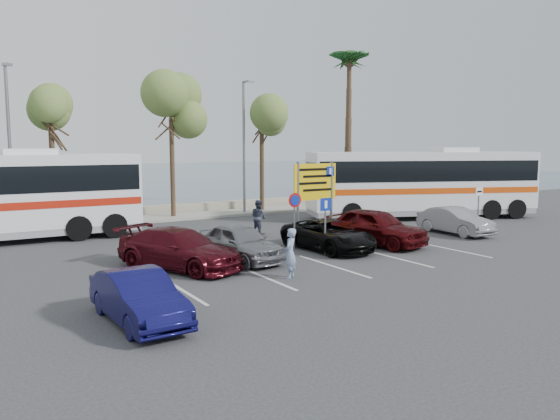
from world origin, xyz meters
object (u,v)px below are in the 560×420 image
car_silver_b (455,221)px  suv_black (329,235)px  direction_sign (315,188)px  car_blue (139,297)px  car_maroon (179,249)px  pedestrian_near (290,253)px  car_silver_a (240,243)px  coach_bus_right (421,186)px  street_lamp_left (9,139)px  pedestrian_far (258,217)px  car_red (375,227)px  street_lamp_right (244,140)px

car_silver_b → suv_black: bearing=-177.6°
direction_sign → car_blue: (-10.00, -6.70, -1.80)m
car_maroon → pedestrian_near: size_ratio=2.96×
car_silver_a → car_silver_b: (11.74, 0.00, -0.05)m
pedestrian_near → car_blue: bearing=-22.9°
direction_sign → pedestrian_near: bearing=-132.3°
car_blue → pedestrian_near: size_ratio=2.33×
car_maroon → direction_sign: bearing=-12.5°
coach_bus_right → suv_black: 11.71m
suv_black → street_lamp_left: bearing=128.0°
pedestrian_far → car_red: bearing=-164.2°
car_blue → car_silver_a: bearing=39.8°
street_lamp_left → pedestrian_far: 12.78m
street_lamp_right → suv_black: bearing=-101.7°
car_silver_a → street_lamp_left: bearing=110.2°
car_maroon → pedestrian_far: size_ratio=2.91×
coach_bus_right → car_red: bearing=-147.7°
suv_black → car_red: bearing=-6.1°
street_lamp_right → coach_bus_right: bearing=-41.2°
car_silver_a → car_red: car_red is taller
car_maroon → car_silver_a: bearing=-26.1°
direction_sign → car_blue: size_ratio=0.94×
car_silver_b → car_blue: bearing=-161.4°
street_lamp_right → pedestrian_far: street_lamp_right is taller
street_lamp_left → car_blue: bearing=-86.6°
street_lamp_left → car_maroon: size_ratio=1.65×
car_silver_a → suv_black: size_ratio=0.90×
car_blue → pedestrian_far: pedestrian_far is taller
suv_black → pedestrian_near: pedestrian_near is taller
pedestrian_far → suv_black: bearing=172.0°
direction_sign → car_maroon: bearing=-166.4°
car_blue → car_silver_b: car_silver_b is taller
direction_sign → car_blue: direction_sign is taller
direction_sign → car_silver_a: size_ratio=0.88×
street_lamp_left → pedestrian_far: bearing=-35.1°
car_maroon → car_red: bearing=-26.9°
car_silver_a → pedestrian_near: size_ratio=2.47×
street_lamp_right → coach_bus_right: (8.01, -7.02, -2.67)m
direction_sign → car_red: size_ratio=0.77×
car_blue → car_maroon: car_maroon is taller
car_blue → coach_bus_right: bearing=23.5°
car_blue → car_red: 12.86m
car_silver_a → car_red: bearing=-9.0°
coach_bus_right → car_silver_b: 5.90m
street_lamp_right → pedestrian_near: bearing=-113.0°
street_lamp_right → direction_sign: size_ratio=2.23×
street_lamp_right → car_blue: size_ratio=2.09×
suv_black → car_silver_b: car_silver_b is taller
street_lamp_left → car_blue: (1.00, -17.02, -3.97)m
car_maroon → car_silver_b: (14.14, 0.00, -0.06)m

